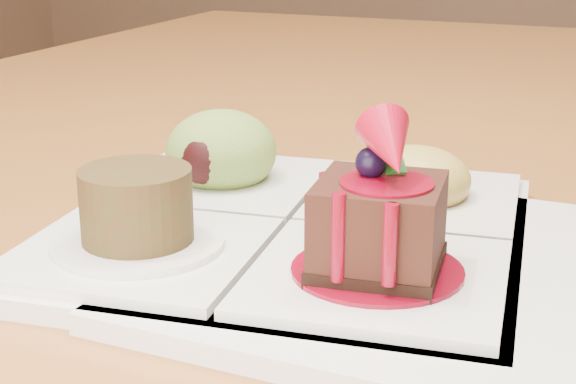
% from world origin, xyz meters
% --- Properties ---
extents(dining_table, '(1.00, 1.80, 0.75)m').
position_xyz_m(dining_table, '(0.00, 0.00, 0.68)').
color(dining_table, '#9E5828').
rests_on(dining_table, ground).
extents(sampler_plate, '(0.31, 0.31, 0.11)m').
position_xyz_m(sampler_plate, '(0.14, -0.24, 0.77)').
color(sampler_plate, silver).
rests_on(sampler_plate, dining_table).
extents(second_plate, '(0.28, 0.28, 0.01)m').
position_xyz_m(second_plate, '(0.23, -0.27, 0.76)').
color(second_plate, silver).
rests_on(second_plate, dining_table).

